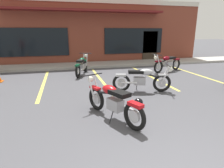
% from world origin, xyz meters
% --- Properties ---
extents(ground_plane, '(80.00, 80.00, 0.00)m').
position_xyz_m(ground_plane, '(0.00, 3.32, 0.00)').
color(ground_plane, '#47474C').
extents(sidewalk_kerb, '(22.00, 1.80, 0.14)m').
position_xyz_m(sidewalk_kerb, '(0.00, 10.17, 0.07)').
color(sidewalk_kerb, '#A8A59E').
rests_on(sidewalk_kerb, ground_plane).
extents(brick_storefront_building, '(16.34, 6.56, 4.11)m').
position_xyz_m(brick_storefront_building, '(0.00, 13.95, 2.06)').
color(brick_storefront_building, brown).
rests_on(brick_storefront_building, ground_plane).
extents(painted_stall_lines, '(9.84, 4.80, 0.01)m').
position_xyz_m(painted_stall_lines, '(0.00, 6.57, 0.00)').
color(painted_stall_lines, '#DBCC4C').
rests_on(painted_stall_lines, ground_plane).
extents(motorcycle_foreground_classic, '(1.17, 1.97, 0.98)m').
position_xyz_m(motorcycle_foreground_classic, '(-0.48, 2.66, 0.46)').
color(motorcycle_foreground_classic, black).
rests_on(motorcycle_foreground_classic, ground_plane).
extents(motorcycle_red_sportbike, '(2.02, 1.04, 0.98)m').
position_xyz_m(motorcycle_red_sportbike, '(3.81, 7.44, 0.46)').
color(motorcycle_red_sportbike, black).
rests_on(motorcycle_red_sportbike, ground_plane).
extents(motorcycle_black_cruiser, '(2.06, 0.90, 0.98)m').
position_xyz_m(motorcycle_black_cruiser, '(1.10, 4.50, 0.46)').
color(motorcycle_black_cruiser, black).
rests_on(motorcycle_black_cruiser, ground_plane).
extents(motorcycle_silver_naked, '(1.02, 2.02, 0.98)m').
position_xyz_m(motorcycle_silver_naked, '(-0.70, 7.88, 0.46)').
color(motorcycle_silver_naked, black).
rests_on(motorcycle_silver_naked, ground_plane).
extents(helmet_on_pavement, '(0.26, 0.26, 0.26)m').
position_xyz_m(helmet_on_pavement, '(0.43, 3.19, 0.13)').
color(helmet_on_pavement, black).
rests_on(helmet_on_pavement, ground_plane).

